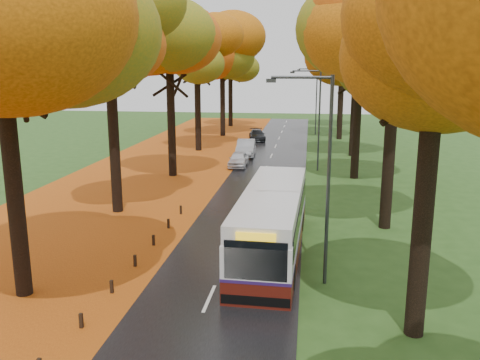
% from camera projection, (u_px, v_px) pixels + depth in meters
% --- Properties ---
extents(road, '(6.50, 90.00, 0.04)m').
position_uv_depth(road, '(260.00, 182.00, 36.83)').
color(road, black).
rests_on(road, ground).
extents(centre_line, '(0.12, 90.00, 0.01)m').
position_uv_depth(centre_line, '(260.00, 182.00, 36.83)').
color(centre_line, silver).
rests_on(centre_line, road).
extents(leaf_verge, '(12.00, 90.00, 0.02)m').
position_uv_depth(leaf_verge, '(140.00, 179.00, 38.02)').
color(leaf_verge, maroon).
rests_on(leaf_verge, ground).
extents(leaf_drift, '(0.90, 90.00, 0.01)m').
position_uv_depth(leaf_drift, '(219.00, 181.00, 37.23)').
color(leaf_drift, '#C86114').
rests_on(leaf_drift, road).
extents(trees_left, '(9.20, 74.00, 13.88)m').
position_uv_depth(trees_left, '(168.00, 49.00, 37.67)').
color(trees_left, black).
rests_on(trees_left, ground).
extents(trees_right, '(9.30, 74.20, 13.96)m').
position_uv_depth(trees_right, '(366.00, 45.00, 35.60)').
color(trees_right, black).
rests_on(trees_right, ground).
extents(bollard_row, '(0.11, 23.51, 0.52)m').
position_uv_depth(bollard_row, '(97.00, 303.00, 17.65)').
color(bollard_row, black).
rests_on(bollard_row, ground).
extents(streetlamp_near, '(2.45, 0.18, 8.00)m').
position_uv_depth(streetlamp_near, '(322.00, 165.00, 18.85)').
color(streetlamp_near, '#333538').
rests_on(streetlamp_near, ground).
extents(streetlamp_mid, '(2.45, 0.18, 8.00)m').
position_uv_depth(streetlamp_mid, '(316.00, 112.00, 40.11)').
color(streetlamp_mid, '#333538').
rests_on(streetlamp_mid, ground).
extents(streetlamp_far, '(2.45, 0.18, 8.00)m').
position_uv_depth(streetlamp_far, '(314.00, 96.00, 61.37)').
color(streetlamp_far, '#333538').
rests_on(streetlamp_far, ground).
extents(bus, '(2.85, 11.09, 2.90)m').
position_uv_depth(bus, '(272.00, 221.00, 22.63)').
color(bus, '#4A120B').
rests_on(bus, road).
extents(car_white, '(1.47, 3.65, 1.24)m').
position_uv_depth(car_white, '(238.00, 159.00, 42.38)').
color(car_white, silver).
rests_on(car_white, road).
extents(car_silver, '(1.85, 4.70, 1.52)m').
position_uv_depth(car_silver, '(246.00, 148.00, 47.28)').
color(car_silver, gray).
rests_on(car_silver, road).
extents(car_dark, '(2.39, 4.37, 1.20)m').
position_uv_depth(car_dark, '(257.00, 135.00, 57.17)').
color(car_dark, black).
rests_on(car_dark, road).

